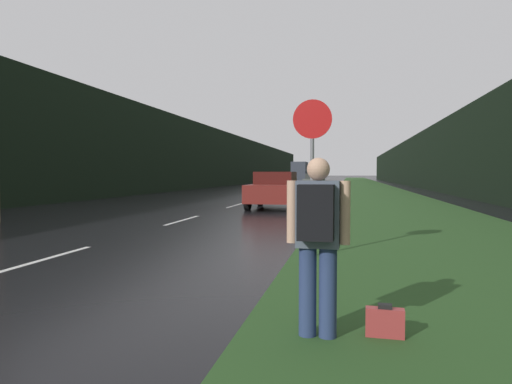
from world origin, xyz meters
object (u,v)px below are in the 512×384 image
stop_sign (312,160)px  suitcase (385,323)px  car_passing_near (275,190)px  delivery_truck (300,172)px  car_passing_far (314,182)px  hitchhiker_with_backpack (318,236)px  car_oncoming (283,180)px

stop_sign → suitcase: bearing=-76.0°
car_passing_near → delivery_truck: bearing=-85.2°
suitcase → car_passing_far: car_passing_far is taller
hitchhiker_with_backpack → delivery_truck: (-7.18, 66.66, 0.75)m
car_passing_far → car_oncoming: bearing=-65.2°
car_passing_far → delivery_truck: bearing=-81.3°
hitchhiker_with_backpack → car_passing_far: hitchhiker_with_backpack is taller
stop_sign → car_passing_near: 11.73m
car_oncoming → car_passing_far: bearing=-65.2°
car_passing_near → car_passing_far: 23.02m
stop_sign → car_passing_far: stop_sign is taller
car_passing_near → stop_sign: bearing=102.4°
stop_sign → delivery_truck: delivery_truck is taller
suitcase → car_passing_near: size_ratio=0.08×
car_oncoming → delivery_truck: bearing=90.0°
stop_sign → hitchhiker_with_backpack: stop_sign is taller
delivery_truck → car_passing_near: bearing=-85.2°
suitcase → car_oncoming: size_ratio=0.09×
car_passing_near → hitchhiker_with_backpack: bearing=100.6°
hitchhiker_with_backpack → car_passing_far: size_ratio=0.40×
car_passing_far → delivery_truck: delivery_truck is taller
stop_sign → delivery_truck: (-6.80, 62.52, -0.07)m
stop_sign → hitchhiker_with_backpack: (0.38, -4.14, -0.81)m
suitcase → delivery_truck: size_ratio=0.05×
hitchhiker_with_backpack → car_oncoming: size_ratio=0.41×
stop_sign → car_passing_near: size_ratio=0.65×
car_oncoming → delivery_truck: delivery_truck is taller
stop_sign → delivery_truck: bearing=96.2°
car_passing_far → car_oncoming: car_passing_far is taller
stop_sign → hitchhiker_with_backpack: size_ratio=1.71×
car_passing_far → car_oncoming: (-4.28, 9.28, -0.01)m
car_passing_near → car_oncoming: car_passing_near is taller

